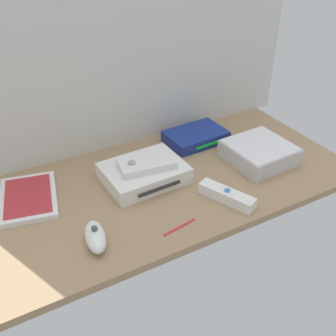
# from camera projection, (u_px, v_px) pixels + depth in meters

# --- Properties ---
(ground_plane) EXTENTS (1.00, 0.48, 0.02)m
(ground_plane) POSITION_uv_depth(u_px,v_px,m) (168.00, 183.00, 1.08)
(ground_plane) COLOR #9E7F5B
(ground_plane) RESTS_ON ground
(back_wall) EXTENTS (1.10, 0.01, 0.64)m
(back_wall) POSITION_uv_depth(u_px,v_px,m) (124.00, 37.00, 1.08)
(back_wall) COLOR silver
(back_wall) RESTS_ON ground
(game_console) EXTENTS (0.22, 0.17, 0.04)m
(game_console) POSITION_uv_depth(u_px,v_px,m) (144.00, 173.00, 1.07)
(game_console) COLOR white
(game_console) RESTS_ON ground_plane
(mini_computer) EXTENTS (0.18, 0.18, 0.05)m
(mini_computer) POSITION_uv_depth(u_px,v_px,m) (259.00, 152.00, 1.15)
(mini_computer) COLOR silver
(mini_computer) RESTS_ON ground_plane
(game_case) EXTENTS (0.17, 0.21, 0.02)m
(game_case) POSITION_uv_depth(u_px,v_px,m) (28.00, 198.00, 1.00)
(game_case) COLOR white
(game_case) RESTS_ON ground_plane
(network_router) EXTENTS (0.19, 0.13, 0.03)m
(network_router) POSITION_uv_depth(u_px,v_px,m) (196.00, 136.00, 1.24)
(network_router) COLOR navy
(network_router) RESTS_ON ground_plane
(remote_wand) EXTENTS (0.09, 0.15, 0.03)m
(remote_wand) POSITION_uv_depth(u_px,v_px,m) (227.00, 196.00, 1.00)
(remote_wand) COLOR white
(remote_wand) RESTS_ON ground_plane
(remote_nunchuk) EXTENTS (0.06, 0.11, 0.05)m
(remote_nunchuk) POSITION_uv_depth(u_px,v_px,m) (95.00, 237.00, 0.87)
(remote_nunchuk) COLOR white
(remote_nunchuk) RESTS_ON ground_plane
(remote_classic_pad) EXTENTS (0.15, 0.10, 0.02)m
(remote_classic_pad) POSITION_uv_depth(u_px,v_px,m) (147.00, 164.00, 1.05)
(remote_classic_pad) COLOR white
(remote_classic_pad) RESTS_ON game_console
(stylus_pen) EXTENTS (0.09, 0.02, 0.01)m
(stylus_pen) POSITION_uv_depth(u_px,v_px,m) (180.00, 226.00, 0.92)
(stylus_pen) COLOR red
(stylus_pen) RESTS_ON ground_plane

